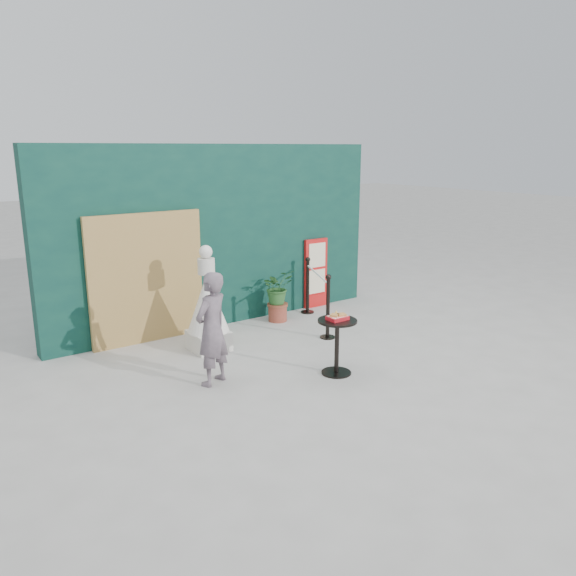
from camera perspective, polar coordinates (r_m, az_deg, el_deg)
The scene contains 10 objects.
ground at distance 7.40m, azimuth 5.50°, elevation -9.39°, with size 60.00×60.00×0.00m, color #ADAAA5.
back_wall at distance 9.49m, azimuth -6.90°, elevation 5.26°, with size 6.00×0.30×3.00m, color #0A2E29.
bamboo_fence at distance 8.82m, azimuth -14.13°, elevation 0.95°, with size 1.80×0.08×2.00m, color tan.
woman at distance 7.11m, azimuth -7.75°, elevation -4.14°, with size 0.53×0.35×1.46m, color slate.
menu_board at distance 10.53m, azimuth 2.85°, elevation 1.50°, with size 0.50×0.07×1.30m.
statue at distance 8.34m, azimuth -8.16°, elevation -2.02°, with size 0.62×0.62×1.58m.
cafe_table at distance 7.45m, azimuth 5.00°, elevation -5.08°, with size 0.52×0.52×0.75m.
food_basket at distance 7.37m, azimuth 5.05°, elevation -2.95°, with size 0.26×0.19×0.11m.
planter at distance 9.67m, azimuth -1.08°, elevation -0.37°, with size 0.53×0.46×0.91m.
stanchion_barrier at distance 9.50m, azimuth 2.97°, elevation -0.85°, with size 0.84×1.54×1.03m.
Camera 1 is at (-4.50, -5.08, 2.94)m, focal length 35.00 mm.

